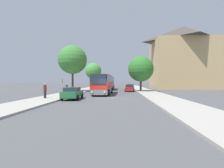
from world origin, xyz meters
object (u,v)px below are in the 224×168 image
Objects in this scene: tree_left_near at (73,60)px; tree_left_far at (93,71)px; parked_car_left_curb at (72,93)px; pedestrian_waiting_near at (67,89)px; bus_middle at (108,83)px; pedestrian_waiting_far at (45,90)px; bus_front at (103,84)px; bus_stop_sign at (62,85)px; parked_car_right_near at (129,88)px; tree_right_near at (141,69)px; parked_car_right_far at (130,87)px.

tree_left_far is (0.50, 23.72, -0.92)m from tree_left_near.
tree_left_near is at bearing 103.81° from parked_car_left_curb.
tree_left_near reaches higher than pedestrian_waiting_near.
bus_middle is 25.02m from pedestrian_waiting_far.
bus_front reaches higher than bus_stop_sign.
bus_stop_sign is at bearing -134.31° from bus_front.
bus_stop_sign is 3.56m from pedestrian_waiting_far.
tree_right_near reaches higher than parked_car_right_near.
parked_car_right_near is 0.47× the size of tree_left_near.
pedestrian_waiting_near is 0.91× the size of pedestrian_waiting_far.
pedestrian_waiting_near is 6.97m from pedestrian_waiting_far.
bus_middle is 15.69m from tree_left_far.
bus_stop_sign is at bearing 65.03° from parked_car_right_far.
bus_middle is 1.25× the size of tree_left_near.
bus_stop_sign is at bearing -81.63° from tree_left_near.
parked_car_left_curb is 24.61m from parked_car_right_far.
bus_front is 1.15× the size of tree_left_near.
tree_right_near is (2.30, -0.93, 3.95)m from parked_car_right_near.
parked_car_left_curb is 0.97× the size of parked_car_right_far.
parked_car_right_near is 24.78m from tree_left_far.
bus_front is at bearing 69.26° from parked_car_left_curb.
parked_car_right_near is 13.14m from tree_left_near.
bus_front reaches higher than parked_car_right_near.
bus_stop_sign is 3.66m from pedestrian_waiting_near.
pedestrian_waiting_near is at bearing -81.28° from tree_left_near.
pedestrian_waiting_far is at bearing -178.49° from parked_car_left_curb.
tree_right_near is (1.77, -7.69, 3.93)m from parked_car_right_far.
pedestrian_waiting_far is 20.85m from tree_right_near.
parked_car_right_far is (5.29, 14.94, -0.95)m from bus_front.
tree_right_near reaches higher than bus_front.
tree_left_near is at bearing 98.37° from bus_stop_sign.
tree_right_near is (7.33, -8.59, 2.93)m from bus_middle.
pedestrian_waiting_far is 15.55m from tree_left_near.
pedestrian_waiting_near is (-10.98, -16.46, 0.21)m from parked_car_right_far.
bus_front is at bearing 73.21° from parked_car_right_far.
tree_left_near is at bearing 139.90° from bus_front.
parked_car_left_curb is 15.97m from tree_left_near.
bus_stop_sign is at bearing 124.66° from parked_car_left_curb.
parked_car_right_near is at bearing -62.78° from tree_left_far.
parked_car_right_near is at bearing 160.49° from pedestrian_waiting_near.
bus_stop_sign is at bearing 151.60° from pedestrian_waiting_far.
bus_middle reaches higher than pedestrian_waiting_near.
bus_front is 10.49m from pedestrian_waiting_far.
bus_middle reaches higher than parked_car_right_far.
bus_stop_sign is 0.29× the size of tree_left_far.
parked_car_right_far is 2.52× the size of pedestrian_waiting_far.
parked_car_right_near is at bearing -56.44° from bus_middle.
bus_middle is 18.20m from pedestrian_waiting_near.
tree_left_far is (-1.14, 34.87, 3.97)m from bus_stop_sign.
pedestrian_waiting_far is at bearing 66.70° from parked_car_right_far.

